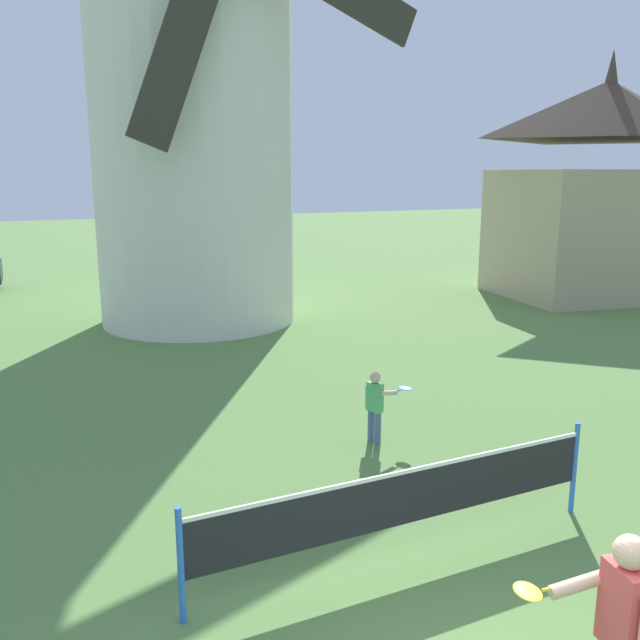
{
  "coord_description": "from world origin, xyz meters",
  "views": [
    {
      "loc": [
        -2.98,
        -2.9,
        3.86
      ],
      "look_at": [
        0.49,
        4.34,
        2.12
      ],
      "focal_mm": 37.78,
      "sensor_mm": 36.0,
      "label": 1
    }
  ],
  "objects_px": {
    "windmill": "(191,67)",
    "tennis_net": "(406,498)",
    "player_near": "(620,626)",
    "chapel": "(602,193)",
    "player_far": "(376,403)"
  },
  "relations": [
    {
      "from": "windmill",
      "to": "tennis_net",
      "type": "xyz_separation_m",
      "value": [
        -1.29,
        -12.18,
        -5.81
      ]
    },
    {
      "from": "tennis_net",
      "to": "player_near",
      "type": "distance_m",
      "value": 2.51
    },
    {
      "from": "player_near",
      "to": "tennis_net",
      "type": "bearing_deg",
      "value": 92.14
    },
    {
      "from": "windmill",
      "to": "player_near",
      "type": "bearing_deg",
      "value": -94.65
    },
    {
      "from": "windmill",
      "to": "tennis_net",
      "type": "relative_size",
      "value": 2.96
    },
    {
      "from": "tennis_net",
      "to": "chapel",
      "type": "xyz_separation_m",
      "value": [
        13.97,
        10.46,
        2.6
      ]
    },
    {
      "from": "player_far",
      "to": "tennis_net",
      "type": "bearing_deg",
      "value": -114.81
    },
    {
      "from": "player_near",
      "to": "player_far",
      "type": "distance_m",
      "value": 5.44
    },
    {
      "from": "chapel",
      "to": "player_near",
      "type": "bearing_deg",
      "value": -136.95
    },
    {
      "from": "windmill",
      "to": "chapel",
      "type": "xyz_separation_m",
      "value": [
        12.68,
        -1.71,
        -3.22
      ]
    },
    {
      "from": "player_near",
      "to": "chapel",
      "type": "bearing_deg",
      "value": 43.05
    },
    {
      "from": "tennis_net",
      "to": "player_far",
      "type": "distance_m",
      "value": 3.09
    },
    {
      "from": "tennis_net",
      "to": "player_far",
      "type": "relative_size",
      "value": 4.31
    },
    {
      "from": "tennis_net",
      "to": "chapel",
      "type": "relative_size",
      "value": 0.61
    },
    {
      "from": "windmill",
      "to": "chapel",
      "type": "height_order",
      "value": "windmill"
    }
  ]
}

